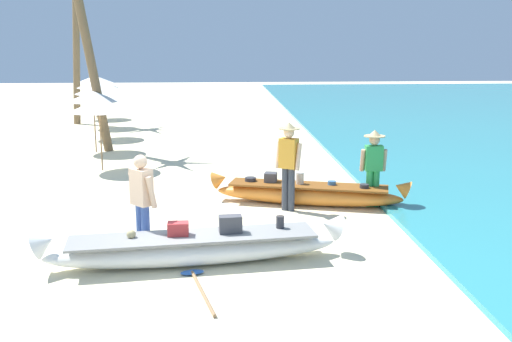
# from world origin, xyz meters

# --- Properties ---
(ground_plane) EXTENTS (80.00, 80.00, 0.00)m
(ground_plane) POSITION_xyz_m (0.00, 0.00, 0.00)
(ground_plane) COLOR beige
(boat_white_foreground) EXTENTS (4.92, 1.29, 0.75)m
(boat_white_foreground) POSITION_xyz_m (0.13, -0.42, 0.26)
(boat_white_foreground) COLOR white
(boat_white_foreground) RESTS_ON ground
(boat_orange_midground) EXTENTS (4.23, 1.70, 0.70)m
(boat_orange_midground) POSITION_xyz_m (2.42, 2.89, 0.25)
(boat_orange_midground) COLOR orange
(boat_orange_midground) RESTS_ON ground
(person_vendor_hatted) EXTENTS (0.57, 0.47, 1.84)m
(person_vendor_hatted) POSITION_xyz_m (1.96, 2.48, 1.07)
(person_vendor_hatted) COLOR #333842
(person_vendor_hatted) RESTS_ON ground
(person_tourist_customer) EXTENTS (0.52, 0.54, 1.68)m
(person_tourist_customer) POSITION_xyz_m (-0.71, -0.01, 0.95)
(person_tourist_customer) COLOR #3D5BA8
(person_tourist_customer) RESTS_ON ground
(person_vendor_assistant) EXTENTS (0.56, 0.44, 1.64)m
(person_vendor_assistant) POSITION_xyz_m (3.78, 2.67, 0.95)
(person_vendor_assistant) COLOR green
(person_vendor_assistant) RESTS_ON ground
(parasol_row_0) EXTENTS (1.60, 1.60, 1.91)m
(parasol_row_0) POSITION_xyz_m (-2.60, 6.67, 1.75)
(parasol_row_0) COLOR #8E6B47
(parasol_row_0) RESTS_ON ground
(parasol_row_1) EXTENTS (1.60, 1.60, 1.91)m
(parasol_row_1) POSITION_xyz_m (-3.29, 9.37, 1.75)
(parasol_row_1) COLOR #8E6B47
(parasol_row_1) RESTS_ON ground
(parasol_row_2) EXTENTS (1.60, 1.60, 1.91)m
(parasol_row_2) POSITION_xyz_m (-3.65, 12.02, 1.75)
(parasol_row_2) COLOR #8E6B47
(parasol_row_2) RESTS_ON ground
(parasol_row_3) EXTENTS (1.60, 1.60, 1.91)m
(parasol_row_3) POSITION_xyz_m (-4.18, 14.70, 1.75)
(parasol_row_3) COLOR #8E6B47
(parasol_row_3) RESTS_ON ground
(parasol_row_4) EXTENTS (1.60, 1.60, 1.91)m
(parasol_row_4) POSITION_xyz_m (-4.82, 17.43, 1.75)
(parasol_row_4) COLOR #8E6B47
(parasol_row_4) RESTS_ON ground
(palm_tree_leaning_seaward) EXTENTS (2.60, 2.34, 6.26)m
(palm_tree_leaning_seaward) POSITION_xyz_m (-5.11, 15.91, 4.92)
(palm_tree_leaning_seaward) COLOR brown
(palm_tree_leaning_seaward) RESTS_ON ground
(paddle) EXTENTS (0.57, 1.64, 0.05)m
(paddle) POSITION_xyz_m (0.22, -1.34, 0.03)
(paddle) COLOR #8E6B47
(paddle) RESTS_ON ground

